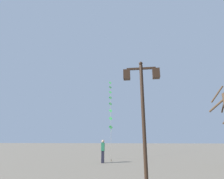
# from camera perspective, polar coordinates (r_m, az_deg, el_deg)

# --- Properties ---
(ground_plane) EXTENTS (160.00, 160.00, 0.00)m
(ground_plane) POSITION_cam_1_polar(r_m,az_deg,el_deg) (20.11, 4.27, -20.89)
(ground_plane) COLOR #756B5B
(twin_lantern_lamp_post) EXTENTS (1.47, 0.28, 4.86)m
(twin_lantern_lamp_post) POSITION_cam_1_polar(r_m,az_deg,el_deg) (7.08, 9.84, -2.15)
(twin_lantern_lamp_post) COLOR black
(twin_lantern_lamp_post) RESTS_ON ground_plane
(kite_train) EXTENTS (1.68, 9.50, 10.20)m
(kite_train) POSITION_cam_1_polar(r_m,az_deg,el_deg) (21.26, -0.50, -5.31)
(kite_train) COLOR brown
(kite_train) RESTS_ON ground_plane
(kite_flyer) EXTENTS (0.26, 0.61, 1.71)m
(kite_flyer) POSITION_cam_1_polar(r_m,az_deg,el_deg) (14.55, -2.99, -19.19)
(kite_flyer) COLOR #1E1E2D
(kite_flyer) RESTS_ON ground_plane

